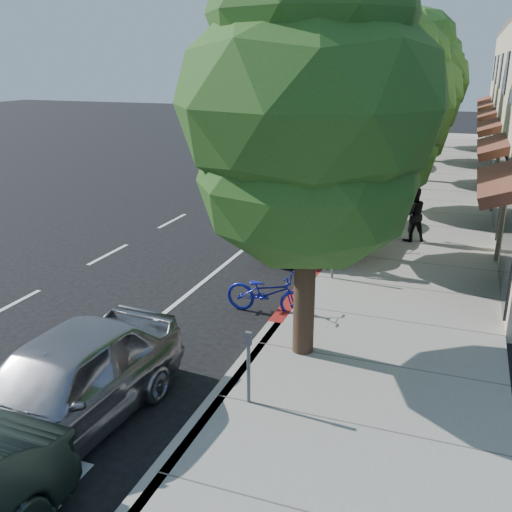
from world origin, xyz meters
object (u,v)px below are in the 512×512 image
at_px(street_tree_0, 310,110).
at_px(dark_suv_far, 386,144).
at_px(street_tree_1, 369,108).
at_px(pedestrian, 413,214).
at_px(street_tree_5, 433,77).
at_px(bicycle, 267,293).
at_px(street_tree_4, 425,84).
at_px(dark_sedan, 327,174).
at_px(street_tree_3, 415,76).
at_px(white_pickup, 380,153).
at_px(cyclist, 328,239).
at_px(street_tree_2, 397,98).
at_px(near_car_a, 61,386).
at_px(silver_suv, 325,214).

height_order(street_tree_0, dark_suv_far, street_tree_0).
bearing_deg(street_tree_1, pedestrian, 59.11).
distance_m(street_tree_5, bicycle, 28.65).
relative_size(street_tree_4, dark_sedan, 1.51).
bearing_deg(street_tree_0, bicycle, 128.04).
bearing_deg(street_tree_3, street_tree_4, 90.00).
height_order(street_tree_3, white_pickup, street_tree_3).
relative_size(street_tree_1, cyclist, 3.61).
height_order(street_tree_2, dark_suv_far, street_tree_2).
height_order(street_tree_0, bicycle, street_tree_0).
bearing_deg(street_tree_4, pedestrian, -85.68).
bearing_deg(cyclist, pedestrian, -39.11).
bearing_deg(pedestrian, street_tree_0, 53.03).
distance_m(street_tree_2, street_tree_5, 18.00).
bearing_deg(dark_suv_far, pedestrian, -83.91).
bearing_deg(dark_sedan, cyclist, -78.43).
xyz_separation_m(street_tree_5, dark_suv_far, (-1.96, -5.02, -3.69)).
height_order(cyclist, pedestrian, cyclist).
xyz_separation_m(street_tree_1, white_pickup, (-1.70, 14.89, -3.36)).
distance_m(cyclist, near_car_a, 8.48).
bearing_deg(pedestrian, dark_sedan, -86.08).
xyz_separation_m(street_tree_1, street_tree_5, (-0.00, 24.00, 0.26)).
xyz_separation_m(street_tree_1, cyclist, (-0.65, -1.30, -3.29)).
distance_m(street_tree_4, bicycle, 22.69).
height_order(white_pickup, pedestrian, pedestrian).
xyz_separation_m(street_tree_1, street_tree_4, (0.00, 18.00, -0.01)).
height_order(street_tree_5, bicycle, street_tree_5).
relative_size(street_tree_1, white_pickup, 1.13).
relative_size(street_tree_1, pedestrian, 4.16).
xyz_separation_m(street_tree_0, silver_suv, (-1.40, 7.50, -3.76)).
bearing_deg(silver_suv, white_pickup, 95.79).
bearing_deg(street_tree_0, silver_suv, 100.57).
bearing_deg(cyclist, dark_suv_far, -6.16).
bearing_deg(pedestrian, street_tree_4, -114.07).
height_order(street_tree_1, street_tree_3, street_tree_3).
bearing_deg(dark_suv_far, near_car_a, -96.19).
height_order(dark_sedan, near_car_a, near_car_a).
xyz_separation_m(street_tree_5, near_car_a, (-2.80, -33.50, -3.73)).
distance_m(cyclist, white_pickup, 16.23).
height_order(street_tree_3, cyclist, street_tree_3).
height_order(street_tree_2, pedestrian, street_tree_2).
xyz_separation_m(street_tree_4, pedestrian, (1.21, -15.98, -3.26)).
bearing_deg(silver_suv, near_car_a, -92.75).
bearing_deg(cyclist, street_tree_2, -14.96).
relative_size(street_tree_4, silver_suv, 1.11).
bearing_deg(street_tree_3, dark_sedan, -134.36).
xyz_separation_m(street_tree_2, cyclist, (-0.65, -7.30, -3.21)).
height_order(street_tree_4, dark_sedan, street_tree_4).
bearing_deg(near_car_a, dark_sedan, 95.07).
relative_size(silver_suv, white_pickup, 1.02).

